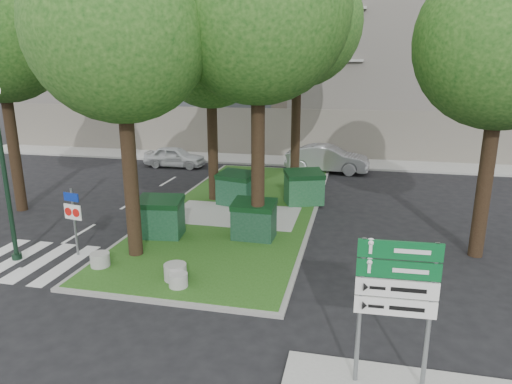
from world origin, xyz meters
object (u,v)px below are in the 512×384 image
(dumpster_b, at_px, (237,189))
(tree_median_far, at_px, (301,9))
(tree_median_mid, at_px, (213,37))
(bollard_mid, at_px, (175,272))
(bollard_left, at_px, (100,260))
(dumpster_d, at_px, (304,187))
(street_lamp, at_px, (1,152))
(traffic_sign_pole, at_px, (74,213))
(litter_bin, at_px, (311,177))
(car_silver, at_px, (327,159))
(directional_sign, at_px, (396,291))
(car_white, at_px, (175,157))
(bollard_right, at_px, (178,280))
(dumpster_a, at_px, (161,217))
(tree_median_near_left, at_px, (122,10))
(tree_street_right, at_px, (509,24))
(dumpster_c, at_px, (254,220))

(dumpster_b, bearing_deg, tree_median_far, 76.33)
(tree_median_far, bearing_deg, tree_median_mid, -136.85)
(tree_median_mid, bearing_deg, bollard_mid, -80.58)
(bollard_left, bearing_deg, dumpster_d, 56.62)
(street_lamp, distance_m, traffic_sign_pole, 2.68)
(litter_bin, relative_size, car_silver, 0.14)
(directional_sign, bearing_deg, car_silver, 95.21)
(dumpster_d, bearing_deg, car_white, 121.79)
(tree_median_mid, relative_size, directional_sign, 3.51)
(dumpster_d, bearing_deg, litter_bin, 69.26)
(bollard_left, bearing_deg, bollard_right, -14.54)
(dumpster_a, relative_size, car_white, 0.45)
(tree_median_near_left, height_order, street_lamp, tree_median_near_left)
(tree_median_near_left, bearing_deg, tree_median_mid, 85.60)
(bollard_right, relative_size, directional_sign, 0.18)
(tree_street_right, distance_m, car_silver, 13.87)
(tree_median_far, height_order, dumpster_c, tree_median_far)
(tree_median_mid, relative_size, dumpster_b, 5.55)
(tree_street_right, relative_size, directional_sign, 3.54)
(dumpster_c, height_order, dumpster_d, dumpster_d)
(tree_median_near_left, relative_size, tree_street_right, 1.05)
(tree_street_right, xyz_separation_m, litter_bin, (-6.14, 7.70, -6.53))
(tree_median_mid, relative_size, car_white, 2.74)
(dumpster_a, distance_m, traffic_sign_pole, 2.86)
(dumpster_b, xyz_separation_m, traffic_sign_pole, (-3.63, -6.15, 0.60))
(bollard_left, distance_m, traffic_sign_pole, 1.89)
(car_white, bearing_deg, bollard_right, -157.43)
(tree_median_far, xyz_separation_m, traffic_sign_pole, (-5.69, -9.81, -6.91))
(dumpster_b, distance_m, car_white, 9.14)
(tree_median_near_left, xyz_separation_m, dumpster_c, (3.23, 2.13, -6.55))
(street_lamp, relative_size, directional_sign, 1.90)
(dumpster_c, distance_m, car_white, 13.08)
(tree_median_mid, distance_m, tree_street_right, 10.77)
(tree_street_right, relative_size, street_lamp, 1.87)
(dumpster_c, bearing_deg, tree_median_near_left, -145.26)
(tree_median_near_left, relative_size, litter_bin, 15.95)
(dumpster_b, relative_size, traffic_sign_pole, 0.82)
(tree_median_mid, height_order, bollard_mid, tree_median_mid)
(litter_bin, bearing_deg, street_lamp, -125.51)
(tree_median_near_left, height_order, litter_bin, tree_median_near_left)
(tree_median_mid, distance_m, bollard_mid, 10.46)
(traffic_sign_pole, bearing_deg, bollard_left, -21.13)
(street_lamp, bearing_deg, bollard_right, -8.18)
(dumpster_b, bearing_deg, tree_street_right, -4.88)
(tree_street_right, bearing_deg, dumpster_c, -177.05)
(car_white, bearing_deg, directional_sign, -147.01)
(litter_bin, height_order, traffic_sign_pole, traffic_sign_pole)
(tree_median_near_left, distance_m, bollard_left, 7.12)
(bollard_right, distance_m, car_silver, 15.69)
(tree_median_far, relative_size, dumpster_c, 8.06)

